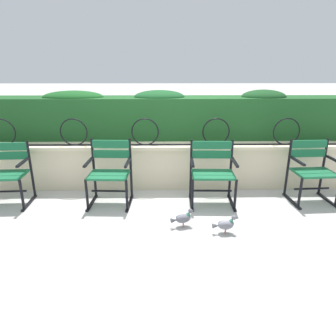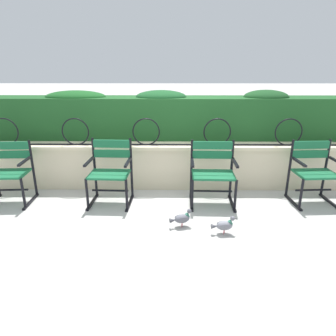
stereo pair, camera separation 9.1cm
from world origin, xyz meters
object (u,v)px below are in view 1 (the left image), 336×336
object	(u,v)px
park_chair_rightmost	(312,169)
pigeon_near_chairs	(225,224)
park_chair_leftmost	(6,172)
park_chair_centre_left	(110,171)
park_chair_centre_right	(212,171)
pigeon_far_side	(183,218)

from	to	relation	value
park_chair_rightmost	pigeon_near_chairs	bearing A→B (deg)	-146.35
park_chair_leftmost	park_chair_centre_left	world-z (taller)	park_chair_centre_left
park_chair_centre_right	pigeon_far_side	size ratio (longest dim) A/B	3.05
park_chair_centre_left	park_chair_centre_right	world-z (taller)	park_chair_centre_left
park_chair_leftmost	pigeon_far_side	size ratio (longest dim) A/B	2.99
park_chair_centre_right	pigeon_near_chairs	world-z (taller)	park_chair_centre_right
park_chair_centre_left	park_chair_leftmost	bearing A→B (deg)	179.74
park_chair_leftmost	pigeon_far_side	distance (m)	2.55
park_chair_centre_left	pigeon_near_chairs	xyz separation A→B (m)	(1.47, -0.88, -0.36)
park_chair_rightmost	pigeon_near_chairs	xyz separation A→B (m)	(-1.39, -0.92, -0.35)
park_chair_centre_left	park_chair_rightmost	size ratio (longest dim) A/B	1.03
park_chair_rightmost	pigeon_near_chairs	world-z (taller)	park_chair_rightmost
park_chair_leftmost	park_chair_centre_right	world-z (taller)	park_chair_centre_right
park_chair_rightmost	pigeon_far_side	world-z (taller)	park_chair_rightmost
park_chair_centre_left	pigeon_near_chairs	bearing A→B (deg)	-30.86
pigeon_near_chairs	pigeon_far_side	world-z (taller)	same
pigeon_far_side	park_chair_rightmost	bearing A→B (deg)	22.21
pigeon_near_chairs	park_chair_centre_right	bearing A→B (deg)	92.40
park_chair_centre_left	park_chair_centre_right	size ratio (longest dim) A/B	1.02
park_chair_leftmost	pigeon_far_side	bearing A→B (deg)	-16.64
park_chair_leftmost	park_chair_centre_right	distance (m)	2.87
park_chair_centre_left	pigeon_far_side	world-z (taller)	park_chair_centre_left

